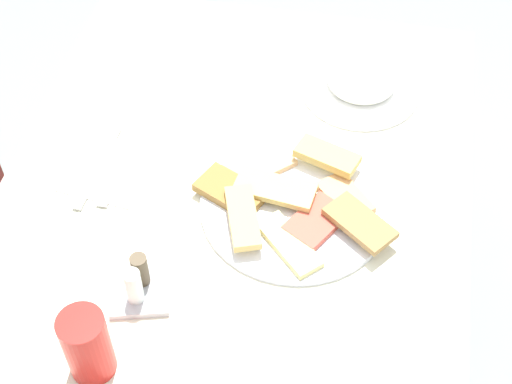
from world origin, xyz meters
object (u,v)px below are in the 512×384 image
dining_table (232,230)px  paper_napkin (108,170)px  pide_platter (293,203)px  spoon (97,167)px  salad_plate_greens (361,83)px  soda_can (87,345)px  condiment_caddy (138,285)px  fork (117,169)px

dining_table → paper_napkin: paper_napkin is taller
dining_table → pide_platter: 0.14m
pide_platter → paper_napkin: 0.33m
spoon → dining_table: bearing=-94.0°
pide_platter → salad_plate_greens: 0.33m
salad_plate_greens → spoon: size_ratio=1.17×
soda_can → spoon: bearing=17.8°
condiment_caddy → soda_can: bearing=167.4°
soda_can → paper_napkin: soda_can is taller
pide_platter → salad_plate_greens: (0.32, -0.08, 0.00)m
fork → condiment_caddy: condiment_caddy is taller
salad_plate_greens → condiment_caddy: condiment_caddy is taller
pide_platter → condiment_caddy: 0.30m
pide_platter → paper_napkin: pide_platter is taller
fork → paper_napkin: bearing=90.9°
spoon → paper_napkin: bearing=-87.5°
paper_napkin → spoon: (0.00, 0.02, 0.00)m
dining_table → condiment_caddy: condiment_caddy is taller
dining_table → soda_can: 0.39m
spoon → condiment_caddy: (-0.24, -0.15, 0.02)m
salad_plate_greens → fork: size_ratio=1.36×
pide_platter → paper_napkin: bearing=86.2°
paper_napkin → condiment_caddy: bearing=-151.3°
salad_plate_greens → fork: (-0.29, 0.40, -0.01)m
dining_table → paper_napkin: size_ratio=7.53×
dining_table → spoon: spoon is taller
dining_table → fork: bearing=82.3°
fork → condiment_caddy: bearing=-153.8°
dining_table → spoon: 0.26m
paper_napkin → spoon: spoon is taller
pide_platter → fork: (0.02, 0.32, -0.01)m
pide_platter → salad_plate_greens: size_ratio=1.52×
salad_plate_greens → paper_napkin: bearing=125.2°
pide_platter → soda_can: (-0.34, 0.23, 0.05)m
dining_table → fork: (0.03, 0.21, 0.09)m
dining_table → paper_napkin: bearing=82.9°
salad_plate_greens → paper_napkin: (-0.29, 0.41, -0.02)m
fork → spoon: same height
soda_can → fork: 0.38m
dining_table → spoon: size_ratio=5.52×
dining_table → fork: fork is taller
pide_platter → paper_napkin: (0.02, 0.33, -0.01)m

